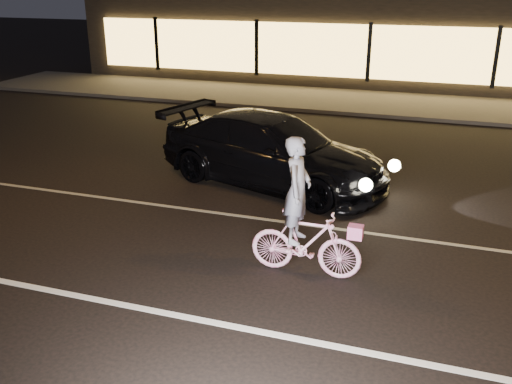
% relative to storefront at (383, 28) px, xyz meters
% --- Properties ---
extents(ground, '(90.00, 90.00, 0.00)m').
position_rel_storefront_xyz_m(ground, '(0.00, -18.97, -2.15)').
color(ground, black).
rests_on(ground, ground).
extents(lane_stripe_near, '(60.00, 0.12, 0.01)m').
position_rel_storefront_xyz_m(lane_stripe_near, '(0.00, -20.47, -2.14)').
color(lane_stripe_near, silver).
rests_on(lane_stripe_near, ground).
extents(lane_stripe_far, '(60.00, 0.10, 0.01)m').
position_rel_storefront_xyz_m(lane_stripe_far, '(0.00, -16.97, -2.14)').
color(lane_stripe_far, gray).
rests_on(lane_stripe_far, ground).
extents(sidewalk, '(30.00, 4.00, 0.12)m').
position_rel_storefront_xyz_m(sidewalk, '(0.00, -5.97, -2.09)').
color(sidewalk, '#383533').
rests_on(sidewalk, ground).
extents(storefront, '(25.40, 8.42, 4.20)m').
position_rel_storefront_xyz_m(storefront, '(0.00, 0.00, 0.00)').
color(storefront, black).
rests_on(storefront, ground).
extents(cyclist, '(1.74, 0.60, 2.19)m').
position_rel_storefront_xyz_m(cyclist, '(1.13, -18.76, -1.37)').
color(cyclist, '#FB4C9F').
rests_on(cyclist, ground).
extents(sedan, '(5.64, 3.51, 1.52)m').
position_rel_storefront_xyz_m(sedan, '(-0.51, -15.00, -1.39)').
color(sedan, black).
rests_on(sedan, ground).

